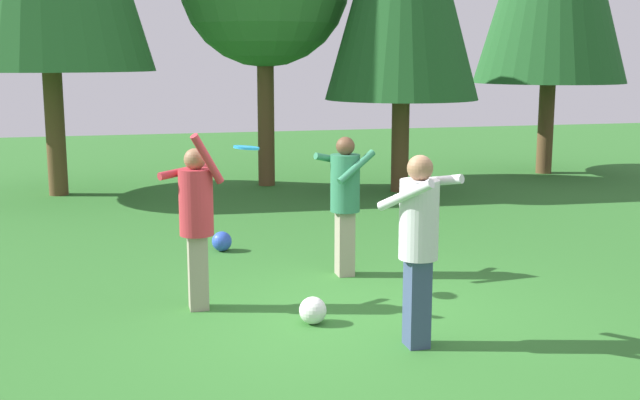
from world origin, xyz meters
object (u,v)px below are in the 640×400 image
(person_thrower, at_px, (196,214))
(person_catcher, at_px, (345,194))
(frisbee, at_px, (246,148))
(person_bystander, at_px, (419,234))
(ball_white, at_px, (313,310))
(ball_blue, at_px, (222,241))

(person_thrower, distance_m, person_catcher, 1.97)
(person_thrower, height_order, frisbee, person_thrower)
(person_thrower, height_order, person_bystander, person_thrower)
(person_thrower, relative_size, person_catcher, 1.11)
(person_bystander, relative_size, frisbee, 5.29)
(ball_white, bearing_deg, ball_blue, 98.42)
(person_catcher, relative_size, frisbee, 5.07)
(person_thrower, distance_m, ball_blue, 2.56)
(frisbee, height_order, ball_blue, frisbee)
(person_bystander, distance_m, ball_blue, 4.17)
(frisbee, bearing_deg, person_catcher, 22.19)
(person_bystander, bearing_deg, person_thrower, 16.53)
(person_catcher, bearing_deg, ball_blue, -73.01)
(person_catcher, bearing_deg, person_thrower, 3.02)
(person_thrower, distance_m, frisbee, 0.90)
(frisbee, distance_m, ball_white, 1.86)
(person_catcher, relative_size, ball_white, 6.16)
(frisbee, bearing_deg, person_thrower, -148.81)
(person_thrower, xyz_separation_m, ball_white, (1.00, -0.74, -0.84))
(person_bystander, height_order, ball_blue, person_bystander)
(person_bystander, relative_size, ball_white, 6.43)
(person_catcher, distance_m, ball_white, 1.95)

